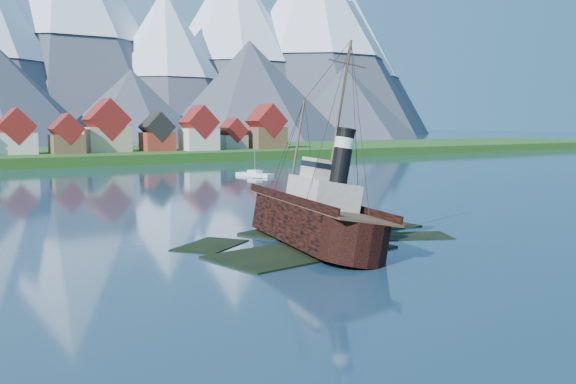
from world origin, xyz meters
TOP-DOWN VIEW (x-y plane):
  - ground at (0.00, 0.00)m, footprint 1400.00×1400.00m
  - shoal at (1.78, 2.15)m, footprint 31.71×21.24m
  - shore_bank at (0.00, 170.00)m, footprint 600.00×80.00m
  - seawall at (0.00, 132.00)m, footprint 600.00×2.50m
  - tugboat_wreck at (-0.16, 2.32)m, footprint 6.49×27.94m
  - sailboat_e at (37.18, 77.65)m, footprint 5.44×10.52m

SIDE VIEW (x-z plane):
  - shoal at x=1.78m, z-range -0.92..0.22m
  - ground at x=0.00m, z-range 0.00..0.00m
  - shore_bank at x=0.00m, z-range -1.60..1.60m
  - seawall at x=0.00m, z-range -1.00..1.00m
  - sailboat_e at x=37.18m, z-range -5.67..6.19m
  - tugboat_wreck at x=-0.16m, z-range -8.28..13.86m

